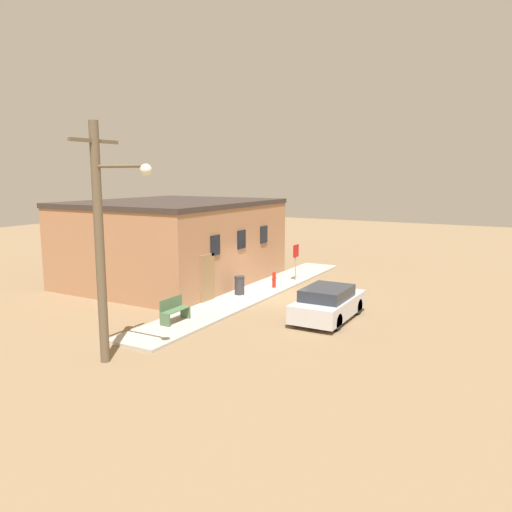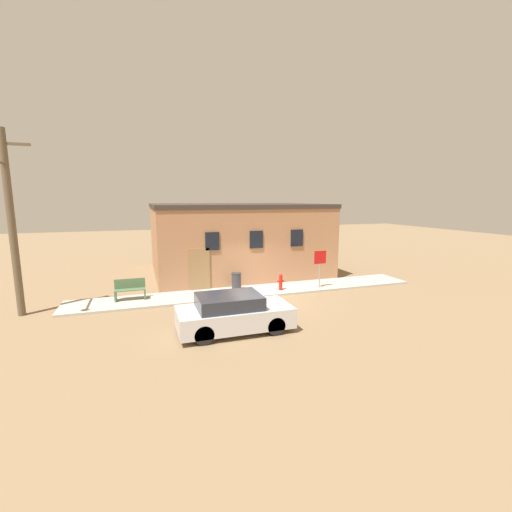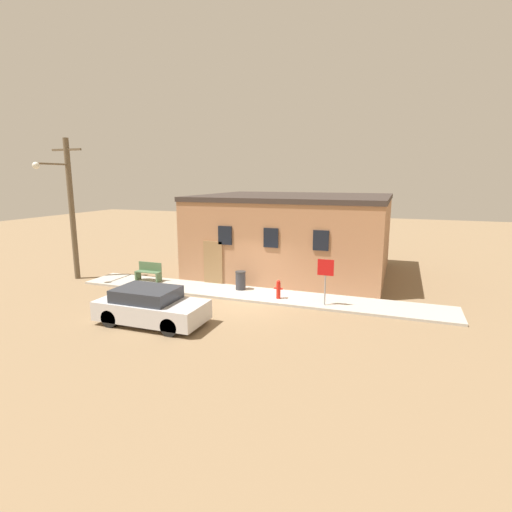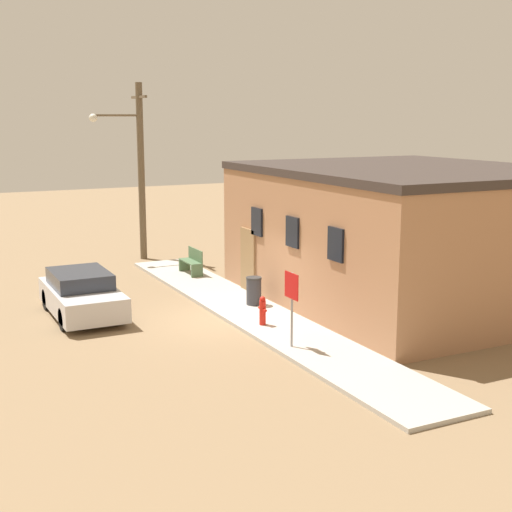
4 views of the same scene
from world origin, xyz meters
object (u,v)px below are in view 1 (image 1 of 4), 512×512
Objects in this scene: bench at (174,310)px; parked_car at (328,303)px; trash_bin at (240,285)px; utility_pole at (102,237)px; stop_sign at (296,256)px; fire_hydrant at (274,279)px.

parked_car is (3.49, -4.89, 0.10)m from bench.
utility_pole is (-9.06, -0.76, 3.32)m from trash_bin.
stop_sign is 1.44× the size of bench.
utility_pole reaches higher than trash_bin.
bench is 5.30m from utility_pole.
fire_hydrant is 0.62× the size of bench.
fire_hydrant is 2.21m from trash_bin.
utility_pole is 1.81× the size of parked_car.
stop_sign is 13.40m from utility_pole.
fire_hydrant is 5.51m from parked_car.
stop_sign is at bearing -1.00° from utility_pole.
bench is at bearing 174.49° from fire_hydrant.
fire_hydrant is at bearing 173.49° from stop_sign.
utility_pole is at bearing 150.96° from parked_car.
fire_hydrant is 0.94× the size of trash_bin.
parked_car is (-1.49, -4.97, 0.10)m from trash_bin.
bench is 0.18× the size of utility_pole.
stop_sign is at bearing -13.55° from trash_bin.
fire_hydrant is at bearing -5.51° from bench.
trash_bin is at bearing 73.29° from parked_car.
trash_bin is (-2.07, 0.76, 0.03)m from fire_hydrant.
stop_sign is at bearing -5.73° from bench.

